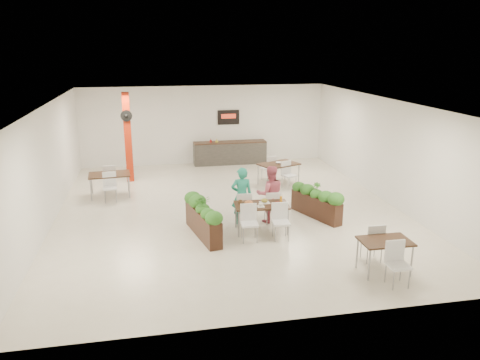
# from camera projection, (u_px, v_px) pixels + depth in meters

# --- Properties ---
(ground) EXTENTS (12.00, 12.00, 0.00)m
(ground) POSITION_uv_depth(u_px,v_px,m) (229.00, 210.00, 14.04)
(ground) COLOR beige
(ground) RESTS_ON ground
(room_shell) EXTENTS (10.10, 12.10, 3.22)m
(room_shell) POSITION_uv_depth(u_px,v_px,m) (229.00, 144.00, 13.48)
(room_shell) COLOR white
(room_shell) RESTS_ON ground
(red_column) EXTENTS (0.40, 0.41, 3.20)m
(red_column) POSITION_uv_depth(u_px,v_px,m) (128.00, 136.00, 16.61)
(red_column) COLOR #A8220B
(red_column) RESTS_ON ground
(service_counter) EXTENTS (3.00, 0.64, 2.20)m
(service_counter) POSITION_uv_depth(u_px,v_px,m) (230.00, 152.00, 19.42)
(service_counter) COLOR #2D2A28
(service_counter) RESTS_ON ground
(main_table) EXTENTS (1.45, 1.70, 0.92)m
(main_table) POSITION_uv_depth(u_px,v_px,m) (261.00, 209.00, 12.25)
(main_table) COLOR black
(main_table) RESTS_ON ground
(diner_man) EXTENTS (0.61, 0.43, 1.60)m
(diner_man) POSITION_uv_depth(u_px,v_px,m) (242.00, 196.00, 12.75)
(diner_man) COLOR teal
(diner_man) RESTS_ON ground
(diner_woman) EXTENTS (0.82, 0.66, 1.61)m
(diner_woman) POSITION_uv_depth(u_px,v_px,m) (270.00, 194.00, 12.89)
(diner_woman) COLOR #D55E76
(diner_woman) RESTS_ON ground
(planter_left) EXTENTS (0.75, 2.08, 1.11)m
(planter_left) POSITION_uv_depth(u_px,v_px,m) (203.00, 217.00, 11.97)
(planter_left) COLOR black
(planter_left) RESTS_ON ground
(planter_right) EXTENTS (0.97, 1.85, 1.02)m
(planter_right) POSITION_uv_depth(u_px,v_px,m) (316.00, 200.00, 13.32)
(planter_right) COLOR black
(planter_right) RESTS_ON ground
(side_table_a) EXTENTS (1.36, 1.65, 0.92)m
(side_table_a) POSITION_uv_depth(u_px,v_px,m) (110.00, 177.00, 15.17)
(side_table_a) COLOR black
(side_table_a) RESTS_ON ground
(side_table_b) EXTENTS (1.58, 1.66, 0.92)m
(side_table_b) POSITION_uv_depth(u_px,v_px,m) (279.00, 167.00, 16.50)
(side_table_b) COLOR black
(side_table_b) RESTS_ON ground
(side_table_c) EXTENTS (1.09, 1.62, 0.92)m
(side_table_c) POSITION_uv_depth(u_px,v_px,m) (385.00, 246.00, 10.00)
(side_table_c) COLOR black
(side_table_c) RESTS_ON ground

